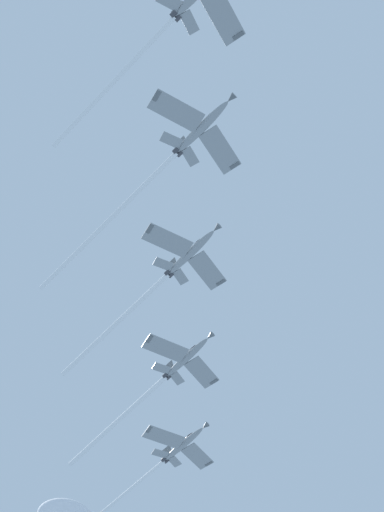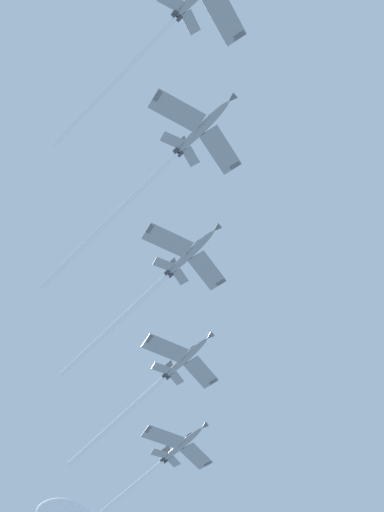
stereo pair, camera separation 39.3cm
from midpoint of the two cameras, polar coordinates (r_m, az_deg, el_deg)
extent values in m
cube|color=gray|center=(118.04, 2.37, 18.03)|extent=(7.52, 9.56, 1.19)
cube|color=#595E60|center=(119.60, 3.59, 16.61)|extent=(1.88, 1.48, 0.61)
cube|color=gray|center=(117.21, -0.20, 17.59)|extent=(3.47, 3.98, 0.65)
cube|color=gray|center=(115.85, -1.82, 19.08)|extent=(1.92, 3.67, 0.65)
cube|color=#595E60|center=(117.84, -1.06, 18.56)|extent=(3.01, 1.01, 3.35)
cylinder|color=#38383D|center=(116.58, -1.12, 17.90)|extent=(1.35, 1.09, 1.05)
cylinder|color=#38383D|center=(116.31, -1.44, 18.19)|extent=(1.35, 1.09, 1.05)
cylinder|color=white|center=(117.84, -6.20, 13.13)|extent=(25.98, 8.00, 8.39)
ellipsoid|color=gray|center=(123.56, 0.73, 9.90)|extent=(11.98, 4.62, 4.25)
cone|color=#595E60|center=(122.72, 3.00, 12.05)|extent=(2.09, 1.63, 1.55)
ellipsoid|color=black|center=(123.80, 1.38, 10.68)|extent=(3.09, 1.72, 1.56)
cube|color=gray|center=(125.84, 2.14, 8.15)|extent=(7.45, 9.59, 1.07)
cube|color=#595E60|center=(127.86, 3.27, 6.98)|extent=(1.89, 1.47, 0.56)
cube|color=gray|center=(121.53, -1.26, 11.13)|extent=(3.68, 9.05, 1.07)
cube|color=#595E60|center=(120.24, -2.77, 12.25)|extent=(1.79, 0.73, 0.56)
cube|color=gray|center=(125.36, -0.18, 7.68)|extent=(3.45, 3.99, 0.59)
cube|color=gray|center=(123.51, -1.66, 8.93)|extent=(1.98, 3.69, 0.59)
cube|color=#595E60|center=(125.63, -0.96, 8.63)|extent=(2.96, 0.95, 3.30)
cylinder|color=#38383D|center=(124.67, -1.02, 7.91)|extent=(1.33, 1.07, 1.02)
cylinder|color=#38383D|center=(124.30, -1.31, 8.16)|extent=(1.33, 1.07, 1.02)
cylinder|color=white|center=(129.21, -6.72, 2.54)|extent=(33.53, 9.70, 9.46)
ellipsoid|color=gray|center=(135.64, -0.18, 0.25)|extent=(11.98, 4.57, 4.30)
cone|color=#595E60|center=(133.96, 1.82, 2.14)|extent=(2.09, 1.63, 1.56)
ellipsoid|color=black|center=(135.58, 0.39, 0.97)|extent=(3.09, 1.71, 1.57)
cube|color=gray|center=(138.46, 1.11, -1.15)|extent=(7.42, 9.59, 1.09)
cube|color=#595E60|center=(140.80, 2.15, -2.07)|extent=(1.89, 1.46, 0.56)
cube|color=gray|center=(133.27, -1.99, 1.21)|extent=(3.64, 9.04, 1.09)
cube|color=#595E60|center=(131.63, -3.35, 2.11)|extent=(1.78, 0.72, 0.56)
cube|color=gray|center=(138.22, -0.98, -1.62)|extent=(3.44, 3.99, 0.60)
cube|color=gray|center=(136.01, -2.32, -0.63)|extent=(1.99, 3.70, 0.60)
cube|color=#595E60|center=(138.19, -1.68, -0.75)|extent=(2.97, 0.94, 3.31)
cylinder|color=#38383D|center=(137.49, -1.74, -1.46)|extent=(1.33, 1.07, 1.02)
cylinder|color=#38383D|center=(137.05, -2.00, -1.27)|extent=(1.33, 1.07, 1.02)
cylinder|color=white|center=(142.83, -6.15, -5.37)|extent=(28.83, 8.41, 8.47)
ellipsoid|color=gray|center=(150.08, -0.54, -7.86)|extent=(11.91, 4.65, 4.62)
cone|color=#595E60|center=(147.91, 1.28, -6.23)|extent=(2.12, 1.65, 1.60)
ellipsoid|color=black|center=(149.82, -0.02, -7.21)|extent=(3.10, 1.73, 1.64)
cube|color=gray|center=(153.31, 0.64, -8.98)|extent=(7.45, 9.57, 1.19)
cube|color=#595E60|center=(155.92, 1.59, -9.69)|extent=(1.88, 1.47, 0.61)
cube|color=gray|center=(147.38, -2.18, -7.13)|extent=(3.69, 9.07, 1.19)
cube|color=#595E60|center=(145.43, -3.42, -6.42)|extent=(1.78, 0.73, 0.61)
cube|color=gray|center=(153.14, -1.27, -9.43)|extent=(3.45, 3.98, 0.65)
cube|color=gray|center=(150.62, -2.49, -8.65)|extent=(1.95, 3.69, 0.65)
cube|color=#595E60|center=(152.84, -1.91, -8.66)|extent=(3.02, 0.98, 3.35)
cylinder|color=#38383D|center=(152.34, -1.96, -9.33)|extent=(1.35, 1.08, 1.05)
cylinder|color=#38383D|center=(151.84, -2.20, -9.18)|extent=(1.35, 1.08, 1.05)
cylinder|color=white|center=(158.41, -5.95, -12.60)|extent=(28.21, 8.53, 9.22)
ellipsoid|color=gray|center=(166.61, -0.82, -14.34)|extent=(11.98, 4.60, 4.25)
cone|color=#595E60|center=(163.77, 0.86, -13.01)|extent=(2.09, 1.63, 1.55)
ellipsoid|color=black|center=(166.10, -0.33, -13.78)|extent=(3.09, 1.72, 1.56)
cube|color=gray|center=(170.14, 0.28, -15.21)|extent=(7.44, 9.59, 1.07)
cube|color=#595E60|center=(172.92, 1.16, -15.75)|extent=(1.89, 1.47, 0.56)
cube|color=gray|center=(163.77, -2.34, -13.79)|extent=(3.66, 9.05, 1.07)
cube|color=#595E60|center=(161.65, -3.48, -13.23)|extent=(1.78, 0.72, 0.56)
cube|color=gray|center=(170.24, -1.49, -15.58)|extent=(3.45, 3.99, 0.59)
cube|color=gray|center=(167.53, -2.62, -14.99)|extent=(1.98, 3.69, 0.59)
cube|color=#595E60|center=(169.71, -2.07, -14.90)|extent=(2.96, 0.94, 3.30)
cylinder|color=#38383D|center=(169.45, -2.13, -15.52)|extent=(1.33, 1.07, 1.02)
cylinder|color=#38383D|center=(168.92, -2.35, -15.40)|extent=(1.33, 1.07, 1.02)
cylinder|color=white|center=(177.01, -5.91, -18.20)|extent=(29.18, 8.41, 8.25)
camera|label=1|loc=(0.20, 89.92, -0.09)|focal=51.81mm
camera|label=2|loc=(0.20, -90.08, 0.09)|focal=51.81mm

